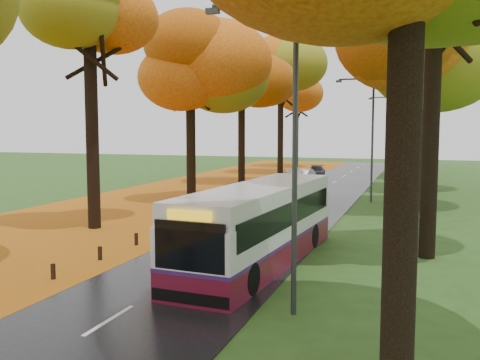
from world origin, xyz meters
The scene contains 13 objects.
road centered at (0.00, 25.00, 0.02)m, with size 6.50×90.00×0.04m, color black.
centre_line centered at (0.00, 25.00, 0.04)m, with size 0.12×90.00×0.01m, color silver.
leaf_verge centered at (-9.00, 25.00, 0.01)m, with size 12.00×90.00×0.02m, color #80390B.
leaf_drift centered at (-3.05, 25.00, 0.04)m, with size 0.90×90.00×0.01m, color #BC6E13.
trees_left centered at (-7.18, 27.06, 9.53)m, with size 9.20×74.00×13.88m.
trees_right centered at (7.19, 26.91, 9.69)m, with size 9.30×74.20×13.96m.
streetlamp_near centered at (3.95, 8.00, 4.71)m, with size 2.45×0.18×8.00m.
streetlamp_mid centered at (3.95, 30.00, 4.71)m, with size 2.45×0.18×8.00m.
streetlamp_far centered at (3.95, 52.00, 4.71)m, with size 2.45×0.18×8.00m.
bus centered at (1.91, 12.60, 1.47)m, with size 3.15×10.55×2.74m.
car_white centered at (-2.35, 36.14, 0.80)m, with size 1.80×4.48×1.53m, color silver.
car_silver centered at (-2.20, 38.55, 0.70)m, with size 1.39×4.00×1.32m, color gray.
car_dark centered at (-2.35, 45.86, 0.60)m, with size 1.55×3.83×1.11m, color black.
Camera 1 is at (7.21, -5.11, 4.79)m, focal length 40.00 mm.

